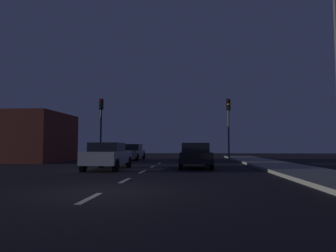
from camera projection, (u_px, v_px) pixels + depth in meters
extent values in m
plane|color=black|center=(144.00, 171.00, 15.43)|extent=(80.00, 80.00, 0.00)
cube|color=gray|center=(297.00, 170.00, 14.83)|extent=(3.00, 40.00, 0.15)
cube|color=silver|center=(90.00, 198.00, 7.28)|extent=(0.16, 1.60, 0.01)
cube|color=silver|center=(125.00, 180.00, 11.06)|extent=(0.16, 1.60, 0.01)
cube|color=silver|center=(142.00, 172.00, 14.84)|extent=(0.16, 1.60, 0.01)
cube|color=silver|center=(153.00, 167.00, 18.61)|extent=(0.16, 1.60, 0.01)
cube|color=silver|center=(159.00, 163.00, 22.39)|extent=(0.16, 1.60, 0.01)
cylinder|color=#2D2D30|center=(101.00, 130.00, 25.46)|extent=(0.14, 0.14, 5.20)
cube|color=black|center=(101.00, 104.00, 25.60)|extent=(0.32, 0.24, 0.90)
sphere|color=red|center=(101.00, 100.00, 25.46)|extent=(0.20, 0.20, 0.20)
sphere|color=#3F2D0C|center=(101.00, 104.00, 25.44)|extent=(0.20, 0.20, 0.20)
sphere|color=#0C3319|center=(101.00, 108.00, 25.42)|extent=(0.20, 0.20, 0.20)
cylinder|color=#4C4C51|center=(229.00, 130.00, 24.60)|extent=(0.14, 0.14, 5.06)
cube|color=black|center=(228.00, 105.00, 24.74)|extent=(0.32, 0.24, 0.90)
sphere|color=#3F0C0C|center=(228.00, 101.00, 24.60)|extent=(0.20, 0.20, 0.20)
sphere|color=orange|center=(229.00, 104.00, 24.58)|extent=(0.20, 0.20, 0.20)
sphere|color=#0C3319|center=(229.00, 108.00, 24.56)|extent=(0.20, 0.20, 0.20)
cube|color=black|center=(195.00, 157.00, 17.64)|extent=(1.82, 4.62, 0.60)
cube|color=black|center=(195.00, 147.00, 17.45)|extent=(1.55, 2.10, 0.51)
cylinder|color=black|center=(182.00, 161.00, 19.39)|extent=(0.24, 0.65, 0.64)
cylinder|color=black|center=(207.00, 161.00, 19.31)|extent=(0.24, 0.65, 0.64)
cylinder|color=black|center=(181.00, 164.00, 15.93)|extent=(0.24, 0.65, 0.64)
cylinder|color=black|center=(211.00, 164.00, 15.84)|extent=(0.24, 0.65, 0.64)
cube|color=silver|center=(108.00, 157.00, 16.29)|extent=(1.75, 4.15, 0.65)
cube|color=black|center=(107.00, 147.00, 16.12)|extent=(1.54, 1.87, 0.46)
cylinder|color=black|center=(101.00, 162.00, 17.84)|extent=(0.22, 0.64, 0.64)
cylinder|color=black|center=(129.00, 162.00, 17.72)|extent=(0.22, 0.64, 0.64)
cylinder|color=black|center=(83.00, 165.00, 14.82)|extent=(0.22, 0.64, 0.64)
cylinder|color=black|center=(116.00, 165.00, 14.69)|extent=(0.22, 0.64, 0.64)
cube|color=gray|center=(131.00, 153.00, 27.92)|extent=(1.94, 4.25, 0.56)
cube|color=black|center=(132.00, 147.00, 28.17)|extent=(1.68, 1.93, 0.56)
cylinder|color=black|center=(137.00, 157.00, 26.27)|extent=(0.23, 0.64, 0.64)
cylinder|color=black|center=(117.00, 157.00, 26.45)|extent=(0.23, 0.64, 0.64)
cylinder|color=black|center=(144.00, 156.00, 29.37)|extent=(0.23, 0.64, 0.64)
cylinder|color=black|center=(126.00, 156.00, 29.54)|extent=(0.23, 0.64, 0.64)
cube|color=maroon|center=(38.00, 137.00, 24.83)|extent=(4.19, 6.52, 3.92)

